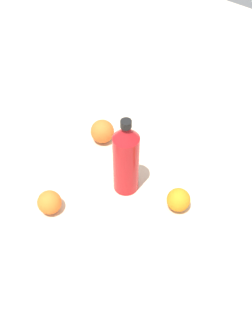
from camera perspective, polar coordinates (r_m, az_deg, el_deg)
ground_plane at (r=1.14m, az=-0.83°, el=-4.18°), size 2.40×2.40×0.00m
water_bottle at (r=1.08m, az=0.00°, el=1.35°), size 0.07×0.07×0.25m
orange_0 at (r=1.11m, az=-10.72°, el=-4.76°), size 0.07×0.07×0.07m
orange_1 at (r=1.11m, az=7.39°, el=-4.45°), size 0.06×0.06×0.06m
orange_2 at (r=1.27m, az=-3.35°, el=5.17°), size 0.07×0.07×0.07m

